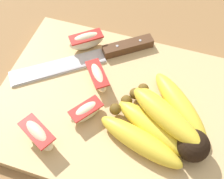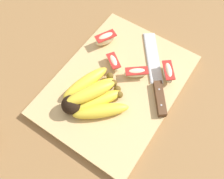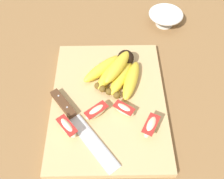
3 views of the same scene
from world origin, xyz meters
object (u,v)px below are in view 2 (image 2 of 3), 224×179
at_px(apple_wedge_near, 114,62).
at_px(apple_wedge_far, 137,73).
at_px(chefs_knife, 157,83).
at_px(apple_wedge_extra, 168,72).
at_px(apple_wedge_middle, 106,39).
at_px(banana_bunch, 91,97).

xyz_separation_m(apple_wedge_near, apple_wedge_far, (-0.01, 0.07, 0.00)).
relative_size(chefs_knife, apple_wedge_far, 3.52).
distance_m(apple_wedge_near, apple_wedge_extra, 0.15).
bearing_deg(apple_wedge_far, apple_wedge_middle, -109.66).
distance_m(chefs_knife, apple_wedge_extra, 0.04).
bearing_deg(apple_wedge_far, apple_wedge_near, -85.26).
bearing_deg(apple_wedge_extra, apple_wedge_near, -69.67).
height_order(banana_bunch, apple_wedge_far, banana_bunch).
xyz_separation_m(banana_bunch, chefs_knife, (-0.14, 0.12, -0.02)).
bearing_deg(banana_bunch, chefs_knife, 139.38).
xyz_separation_m(banana_bunch, apple_wedge_near, (-0.13, -0.01, -0.01)).
bearing_deg(apple_wedge_near, apple_wedge_middle, -130.47).
relative_size(banana_bunch, apple_wedge_extra, 2.73).
relative_size(apple_wedge_near, apple_wedge_extra, 0.91).
bearing_deg(apple_wedge_near, apple_wedge_extra, 110.33).
relative_size(apple_wedge_far, apple_wedge_extra, 1.00).
relative_size(banana_bunch, apple_wedge_middle, 2.63).
bearing_deg(apple_wedge_middle, apple_wedge_near, 49.53).
height_order(apple_wedge_near, apple_wedge_extra, apple_wedge_extra).
bearing_deg(apple_wedge_extra, apple_wedge_middle, -90.39).
height_order(apple_wedge_near, apple_wedge_far, apple_wedge_far).
xyz_separation_m(apple_wedge_middle, apple_wedge_extra, (0.00, 0.21, -0.00)).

